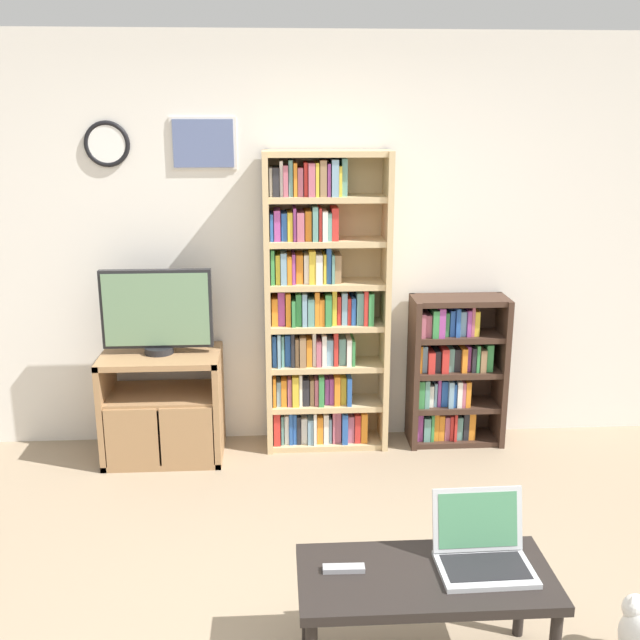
% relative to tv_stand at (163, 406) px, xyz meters
% --- Properties ---
extents(wall_back, '(5.64, 0.09, 2.60)m').
position_rel_tv_stand_xyz_m(wall_back, '(0.88, 0.31, 0.96)').
color(wall_back, silver).
rests_on(wall_back, ground_plane).
extents(tv_stand, '(0.73, 0.48, 0.68)m').
position_rel_tv_stand_xyz_m(tv_stand, '(0.00, 0.00, 0.00)').
color(tv_stand, '#9E754C').
rests_on(tv_stand, ground_plane).
extents(television, '(0.67, 0.18, 0.53)m').
position_rel_tv_stand_xyz_m(television, '(-0.01, 0.03, 0.61)').
color(television, black).
rests_on(television, tv_stand).
extents(bookshelf_tall, '(0.78, 0.28, 1.90)m').
position_rel_tv_stand_xyz_m(bookshelf_tall, '(1.00, 0.14, 0.57)').
color(bookshelf_tall, tan).
rests_on(bookshelf_tall, ground_plane).
extents(bookshelf_short, '(0.61, 0.28, 0.99)m').
position_rel_tv_stand_xyz_m(bookshelf_short, '(1.86, 0.13, 0.14)').
color(bookshelf_short, '#3D281E').
rests_on(bookshelf_short, ground_plane).
extents(coffee_table, '(0.97, 0.46, 0.44)m').
position_rel_tv_stand_xyz_m(coffee_table, '(1.27, -1.99, 0.04)').
color(coffee_table, black).
rests_on(coffee_table, ground_plane).
extents(laptop, '(0.36, 0.30, 0.27)m').
position_rel_tv_stand_xyz_m(laptop, '(1.50, -1.94, 0.16)').
color(laptop, '#B7BABC').
rests_on(laptop, coffee_table).
extents(remote_near_laptop, '(0.16, 0.05, 0.02)m').
position_rel_tv_stand_xyz_m(remote_near_laptop, '(0.96, -1.95, 0.11)').
color(remote_near_laptop, '#99999E').
rests_on(remote_near_laptop, coffee_table).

